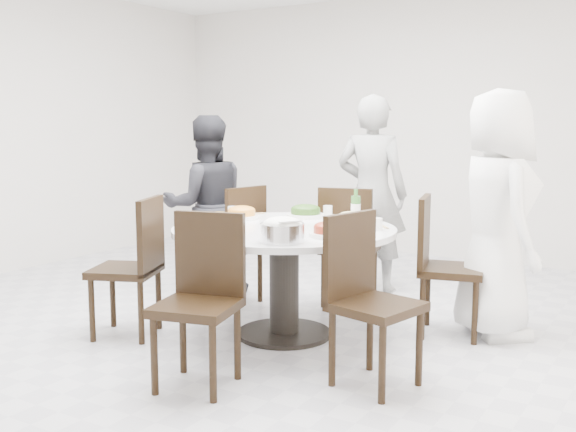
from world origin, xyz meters
The scene contains 22 objects.
floor centered at (0.00, 0.00, 0.00)m, with size 6.00×6.00×0.01m, color silver.
wall_back centered at (0.00, 3.00, 1.40)m, with size 6.00×0.01×2.80m, color silver.
dining_table centered at (0.32, -0.19, 0.38)m, with size 1.50×1.50×0.75m, color silver.
chair_ne centered at (1.28, 0.42, 0.47)m, with size 0.42×0.42×0.95m, color black.
chair_n centered at (0.34, 0.77, 0.47)m, with size 0.42×0.42×0.95m, color black.
chair_nw centered at (-0.50, 0.31, 0.47)m, with size 0.42×0.42×0.95m, color black.
chair_sw centered at (-0.60, -0.75, 0.47)m, with size 0.42×0.42×0.95m, color black.
chair_s centered at (0.39, -1.21, 0.47)m, with size 0.42×0.42×0.95m, color black.
chair_se centered at (1.22, -0.68, 0.47)m, with size 0.42×0.42×0.95m, color black.
diner_right centered at (1.53, 0.57, 0.83)m, with size 0.82×0.53×1.67m, color white.
diner_middle centered at (0.30, 1.28, 0.84)m, with size 0.61×0.40×1.68m, color black.
diner_left centered at (-0.84, 0.44, 0.75)m, with size 0.73×0.57×1.50m, color black.
dish_greens centered at (0.21, 0.29, 0.79)m, with size 0.28×0.28×0.07m, color white.
dish_pale centered at (0.66, 0.14, 0.78)m, with size 0.23×0.23×0.06m, color white.
dish_orange centered at (-0.15, -0.01, 0.78)m, with size 0.26×0.26×0.07m, color white.
dish_redbrown centered at (0.76, -0.37, 0.78)m, with size 0.26×0.26×0.06m, color white.
dish_tofu centered at (-0.08, -0.38, 0.78)m, with size 0.27×0.27×0.07m, color white.
rice_bowl centered at (0.61, -0.68, 0.81)m, with size 0.26×0.26×0.11m, color silver.
soup_bowl centered at (0.03, -0.67, 0.79)m, with size 0.27×0.27×0.08m, color white.
beverage_bottle centered at (0.61, 0.31, 0.87)m, with size 0.07×0.07×0.23m, color #306829.
tea_cups centered at (0.32, 0.39, 0.79)m, with size 0.07×0.07×0.08m, color white.
chopsticks centered at (0.35, 0.50, 0.76)m, with size 0.24×0.04×0.01m, color tan, non-canonical shape.
Camera 1 is at (2.67, -3.98, 1.45)m, focal length 42.00 mm.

